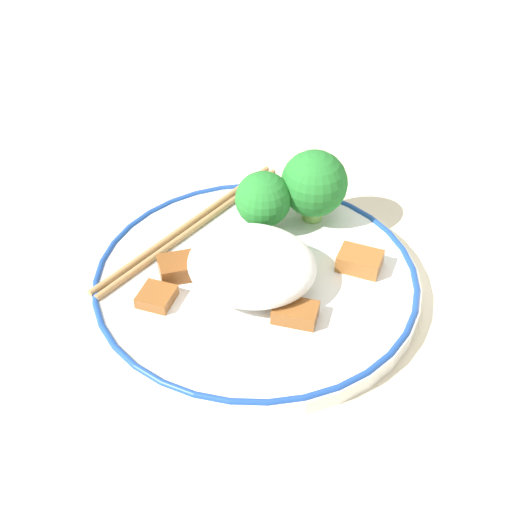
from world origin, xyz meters
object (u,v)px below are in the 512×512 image
plate (256,280)px  drinking_glass (508,216)px  broccoli_back_center (263,200)px  chopsticks (191,226)px  broccoli_back_left (314,184)px

plate → drinking_glass: size_ratio=2.46×
broccoli_back_center → chopsticks: 0.06m
plate → drinking_glass: bearing=-153.5°
broccoli_back_left → drinking_glass: 0.15m
broccoli_back_left → chopsticks: 0.11m
broccoli_back_left → drinking_glass: size_ratio=0.62×
drinking_glass → chopsticks: bearing=11.1°
broccoli_back_left → broccoli_back_center: bearing=36.7°
drinking_glass → plate: bearing=26.5°
broccoli_back_left → chopsticks: broccoli_back_left is taller
broccoli_back_left → drinking_glass: drinking_glass is taller
broccoli_back_center → chopsticks: broccoli_back_center is taller
plate → broccoli_back_center: broccoli_back_center is taller
chopsticks → broccoli_back_center: bearing=-159.7°
broccoli_back_center → drinking_glass: (-0.19, -0.03, 0.01)m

